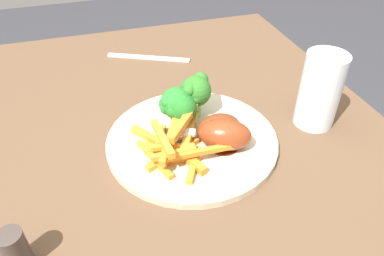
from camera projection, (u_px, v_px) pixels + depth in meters
The scene contains 11 objects.
dining_table at pixel (191, 200), 0.66m from camera, with size 1.01×0.72×0.74m.
dinner_plate at pixel (192, 140), 0.60m from camera, with size 0.28×0.28×0.01m, color beige.
broccoli_floret_front at pixel (195, 91), 0.61m from camera, with size 0.06×0.05×0.07m.
broccoli_floret_middle at pixel (181, 108), 0.59m from camera, with size 0.05×0.05×0.06m.
broccoli_floret_back at pixel (176, 104), 0.59m from camera, with size 0.05×0.05×0.07m.
carrot_fries_pile at pixel (174, 145), 0.55m from camera, with size 0.15×0.14×0.05m.
chicken_drumstick_near at pixel (222, 134), 0.56m from camera, with size 0.09×0.13×0.05m.
chicken_drumstick_far at pixel (216, 128), 0.58m from camera, with size 0.06×0.13×0.04m.
fork at pixel (150, 57), 0.83m from camera, with size 0.19×0.01×0.01m, color silver.
water_glass at pixel (320, 91), 0.60m from camera, with size 0.07×0.07×0.13m, color silver.
pepper_shaker at pixel (15, 249), 0.41m from camera, with size 0.03×0.03×0.05m, color #423833.
Camera 1 is at (-0.42, 0.13, 1.13)m, focal length 34.10 mm.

